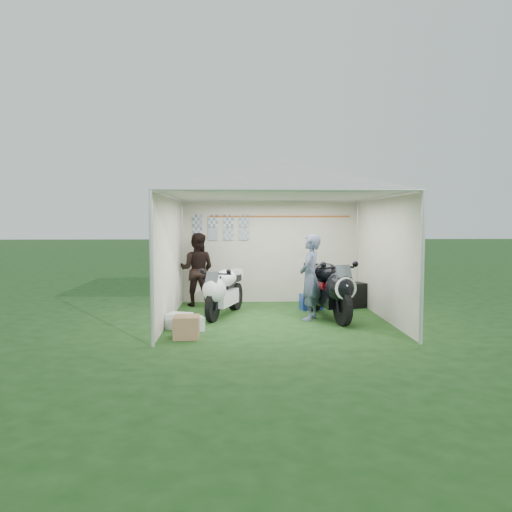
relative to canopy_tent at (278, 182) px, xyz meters
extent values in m
plane|color=#193D13|center=(0.00, -0.03, -2.58)|extent=(80.00, 80.00, 0.00)
cylinder|color=silver|center=(-2.00, -2.03, -1.43)|extent=(0.06, 0.06, 2.30)
cylinder|color=silver|center=(2.00, -2.03, -1.43)|extent=(0.06, 0.06, 2.30)
cylinder|color=silver|center=(-2.00, 1.97, -1.43)|extent=(0.06, 0.06, 2.30)
cylinder|color=silver|center=(2.00, 1.97, -1.43)|extent=(0.06, 0.06, 2.30)
cube|color=silver|center=(0.00, 1.97, -1.43)|extent=(4.00, 0.02, 2.30)
cube|color=silver|center=(-2.00, -0.03, -1.43)|extent=(0.02, 4.00, 2.30)
cube|color=silver|center=(2.00, -0.03, -1.43)|extent=(0.02, 4.00, 2.30)
pyramid|color=silver|center=(0.00, -0.03, 0.07)|extent=(5.66, 5.66, 0.70)
cube|color=#99A5B7|center=(-1.65, 1.95, -0.73)|extent=(0.22, 0.02, 0.28)
cube|color=#99A5B7|center=(-1.30, 1.95, -0.73)|extent=(0.22, 0.02, 0.28)
cube|color=#99A5B7|center=(-0.95, 1.95, -0.73)|extent=(0.22, 0.01, 0.28)
cube|color=#99A5B7|center=(-0.60, 1.95, -0.73)|extent=(0.22, 0.01, 0.28)
cube|color=#99A5B7|center=(-1.65, 1.95, -1.03)|extent=(0.22, 0.02, 0.28)
cube|color=#99A5B7|center=(-1.30, 1.95, -1.03)|extent=(0.22, 0.01, 0.28)
cube|color=#99A5B7|center=(-0.95, 1.95, -1.03)|extent=(0.22, 0.02, 0.28)
cube|color=#99A5B7|center=(-0.60, 1.95, -1.03)|extent=(0.22, 0.01, 0.28)
cylinder|color=#D8590C|center=(0.20, 1.94, -0.63)|extent=(3.20, 0.02, 0.02)
cylinder|color=black|center=(-1.20, -0.28, -2.29)|extent=(0.26, 0.56, 0.56)
cylinder|color=black|center=(-0.79, 0.97, -2.29)|extent=(0.31, 0.58, 0.56)
cube|color=silver|center=(-1.01, 0.30, -2.22)|extent=(0.58, 0.95, 0.28)
ellipsoid|color=silver|center=(-1.18, -0.19, -1.99)|extent=(0.58, 0.67, 0.47)
ellipsoid|color=silver|center=(-0.98, 0.39, -1.84)|extent=(0.57, 0.68, 0.33)
cube|color=black|center=(-0.87, 0.74, -1.90)|extent=(0.41, 0.61, 0.13)
cube|color=silver|center=(-0.77, 1.04, -1.82)|extent=(0.28, 0.33, 0.17)
cube|color=black|center=(-0.90, 0.65, -2.06)|extent=(0.25, 0.52, 0.09)
cube|color=#3F474C|center=(-1.21, -0.30, -1.75)|extent=(0.26, 0.20, 0.20)
cylinder|color=black|center=(1.10, -0.69, -2.25)|extent=(0.23, 0.67, 0.66)
cylinder|color=black|center=(0.80, 0.81, -2.25)|extent=(0.29, 0.68, 0.66)
cube|color=black|center=(0.96, 0.01, -2.16)|extent=(0.57, 1.09, 0.33)
ellipsoid|color=black|center=(1.08, -0.58, -1.90)|extent=(0.61, 0.74, 0.55)
ellipsoid|color=black|center=(0.94, 0.12, -1.72)|extent=(0.60, 0.76, 0.39)
cube|color=black|center=(0.86, 0.55, -1.79)|extent=(0.41, 0.70, 0.15)
cube|color=black|center=(0.79, 0.90, -1.70)|extent=(0.30, 0.37, 0.20)
cube|color=#9A0613|center=(0.88, 0.44, -1.97)|extent=(0.22, 0.61, 0.11)
cube|color=#3F474C|center=(1.10, -0.71, -1.61)|extent=(0.29, 0.21, 0.23)
cylinder|color=white|center=(1.13, -0.82, -1.90)|extent=(0.39, 0.10, 0.39)
cube|color=blue|center=(0.78, 0.92, -2.41)|extent=(0.49, 0.36, 0.33)
imported|color=black|center=(-1.63, 1.49, -1.78)|extent=(0.86, 0.73, 1.59)
imported|color=slate|center=(0.61, -0.14, -1.78)|extent=(0.59, 0.69, 1.59)
cube|color=black|center=(1.70, 1.16, -2.31)|extent=(0.63, 0.56, 0.52)
cube|color=white|center=(-1.75, -0.81, -2.44)|extent=(0.47, 0.41, 0.26)
cube|color=#8F6846|center=(-1.56, -1.51, -2.40)|extent=(0.40, 0.40, 0.35)
cube|color=silver|center=(-1.48, -0.99, -2.46)|extent=(0.38, 0.35, 0.23)
camera|label=1|loc=(-0.75, -9.31, -0.72)|focal=35.00mm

